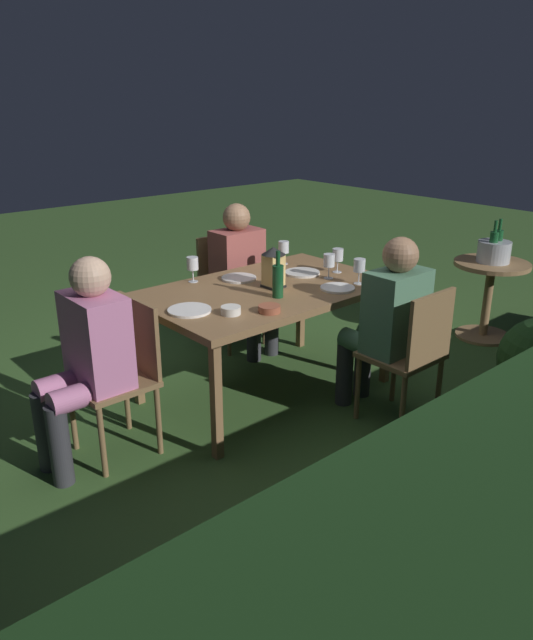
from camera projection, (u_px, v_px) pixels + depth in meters
ground_plane at (266, 391)px, 4.14m from camera, size 16.00×16.00×0.00m
dining_table at (266, 296)px, 3.90m from camera, size 1.61×1.00×0.74m
chair_side_left_a at (228, 285)px, 4.83m from camera, size 0.42×0.40×0.87m
person_in_rust at (243, 271)px, 4.64m from camera, size 0.38×0.47×1.15m
chair_side_right_a at (411, 351)px, 3.57m from camera, size 0.42×0.40×0.87m
person_in_green at (387, 318)px, 3.66m from camera, size 0.38×0.47×1.15m
chair_head_far at (123, 370)px, 3.33m from camera, size 0.40×0.42×0.87m
person_in_pink at (87, 354)px, 3.15m from camera, size 0.48×0.38×1.15m
lantern_centerpiece at (273, 265)px, 3.84m from camera, size 0.15×0.15×0.27m
green_bottle_on_table at (278, 280)px, 3.66m from camera, size 0.07×0.07×0.29m
wine_glass_a at (338, 256)px, 4.18m from camera, size 0.08×0.08×0.17m
wine_glass_b at (359, 267)px, 3.92m from camera, size 0.08×0.08×0.17m
wine_glass_c at (193, 265)px, 3.96m from camera, size 0.08×0.08×0.17m
wine_glass_d at (284, 248)px, 4.39m from camera, size 0.08×0.08×0.17m
wine_glass_e at (329, 262)px, 4.04m from camera, size 0.08×0.08×0.17m
plate_a at (239, 278)px, 4.06m from camera, size 0.24×0.24×0.01m
plate_b at (189, 310)px, 3.45m from camera, size 0.25×0.25×0.01m
plate_c at (338, 288)px, 3.85m from camera, size 0.22×0.22×0.01m
plate_d at (302, 273)px, 4.18m from camera, size 0.25×0.25×0.01m
bowl_olives at (231, 310)px, 3.40m from camera, size 0.11×0.11×0.05m
bowl_bread at (269, 309)px, 3.44m from camera, size 0.13×0.13×0.04m
side_table at (489, 287)px, 4.93m from camera, size 0.60×0.60×0.65m
ice_bucket at (494, 250)px, 4.82m from camera, size 0.26×0.26×0.34m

